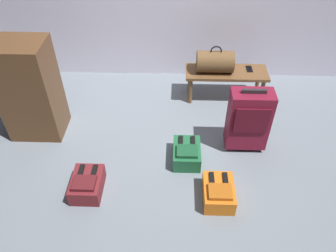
{
  "coord_description": "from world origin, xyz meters",
  "views": [
    {
      "loc": [
        0.01,
        -2.5,
        2.6
      ],
      "look_at": [
        -0.07,
        0.14,
        0.25
      ],
      "focal_mm": 35.71,
      "sensor_mm": 36.0,
      "label": 1
    }
  ],
  "objects_px": {
    "bench": "(226,75)",
    "suitcase_upright_burgundy": "(248,119)",
    "backpack_green": "(187,153)",
    "backpack_maroon": "(87,184)",
    "backpack_orange": "(219,193)",
    "cell_phone": "(249,69)",
    "duffel_bag_brown": "(215,62)",
    "side_cabinet": "(30,90)"
  },
  "relations": [
    {
      "from": "backpack_green",
      "to": "duffel_bag_brown",
      "type": "bearing_deg",
      "value": 73.28
    },
    {
      "from": "side_cabinet",
      "to": "bench",
      "type": "bearing_deg",
      "value": 17.75
    },
    {
      "from": "backpack_orange",
      "to": "cell_phone",
      "type": "bearing_deg",
      "value": 73.75
    },
    {
      "from": "backpack_maroon",
      "to": "backpack_green",
      "type": "bearing_deg",
      "value": 24.58
    },
    {
      "from": "backpack_maroon",
      "to": "suitcase_upright_burgundy",
      "type": "bearing_deg",
      "value": 22.57
    },
    {
      "from": "suitcase_upright_burgundy",
      "to": "side_cabinet",
      "type": "relative_size",
      "value": 0.68
    },
    {
      "from": "bench",
      "to": "cell_phone",
      "type": "bearing_deg",
      "value": 10.85
    },
    {
      "from": "bench",
      "to": "suitcase_upright_burgundy",
      "type": "bearing_deg",
      "value": -81.67
    },
    {
      "from": "cell_phone",
      "to": "backpack_maroon",
      "type": "distance_m",
      "value": 2.37
    },
    {
      "from": "bench",
      "to": "cell_phone",
      "type": "height_order",
      "value": "cell_phone"
    },
    {
      "from": "cell_phone",
      "to": "backpack_orange",
      "type": "xyz_separation_m",
      "value": [
        -0.49,
        -1.67,
        -0.3
      ]
    },
    {
      "from": "bench",
      "to": "suitcase_upright_burgundy",
      "type": "height_order",
      "value": "suitcase_upright_burgundy"
    },
    {
      "from": "backpack_orange",
      "to": "backpack_green",
      "type": "relative_size",
      "value": 1.0
    },
    {
      "from": "duffel_bag_brown",
      "to": "backpack_maroon",
      "type": "distance_m",
      "value": 2.06
    },
    {
      "from": "suitcase_upright_burgundy",
      "to": "backpack_maroon",
      "type": "height_order",
      "value": "suitcase_upright_burgundy"
    },
    {
      "from": "duffel_bag_brown",
      "to": "cell_phone",
      "type": "height_order",
      "value": "duffel_bag_brown"
    },
    {
      "from": "bench",
      "to": "duffel_bag_brown",
      "type": "bearing_deg",
      "value": 180.0
    },
    {
      "from": "backpack_maroon",
      "to": "side_cabinet",
      "type": "distance_m",
      "value": 1.21
    },
    {
      "from": "cell_phone",
      "to": "backpack_green",
      "type": "height_order",
      "value": "cell_phone"
    },
    {
      "from": "backpack_green",
      "to": "backpack_maroon",
      "type": "xyz_separation_m",
      "value": [
        -0.95,
        -0.43,
        0.0
      ]
    },
    {
      "from": "suitcase_upright_burgundy",
      "to": "backpack_orange",
      "type": "height_order",
      "value": "suitcase_upright_burgundy"
    },
    {
      "from": "duffel_bag_brown",
      "to": "side_cabinet",
      "type": "relative_size",
      "value": 0.4
    },
    {
      "from": "backpack_green",
      "to": "side_cabinet",
      "type": "distance_m",
      "value": 1.78
    },
    {
      "from": "suitcase_upright_burgundy",
      "to": "backpack_green",
      "type": "xyz_separation_m",
      "value": [
        -0.62,
        -0.22,
        -0.29
      ]
    },
    {
      "from": "bench",
      "to": "duffel_bag_brown",
      "type": "distance_m",
      "value": 0.25
    },
    {
      "from": "cell_phone",
      "to": "bench",
      "type": "bearing_deg",
      "value": -169.15
    },
    {
      "from": "duffel_bag_brown",
      "to": "side_cabinet",
      "type": "distance_m",
      "value": 2.12
    },
    {
      "from": "backpack_orange",
      "to": "backpack_green",
      "type": "bearing_deg",
      "value": 120.33
    },
    {
      "from": "duffel_bag_brown",
      "to": "backpack_orange",
      "type": "distance_m",
      "value": 1.67
    },
    {
      "from": "cell_phone",
      "to": "backpack_green",
      "type": "bearing_deg",
      "value": -123.38
    },
    {
      "from": "bench",
      "to": "duffel_bag_brown",
      "type": "relative_size",
      "value": 2.27
    },
    {
      "from": "backpack_green",
      "to": "backpack_maroon",
      "type": "relative_size",
      "value": 1.0
    },
    {
      "from": "cell_phone",
      "to": "backpack_green",
      "type": "distance_m",
      "value": 1.44
    },
    {
      "from": "bench",
      "to": "side_cabinet",
      "type": "relative_size",
      "value": 0.91
    },
    {
      "from": "backpack_orange",
      "to": "side_cabinet",
      "type": "bearing_deg",
      "value": 154.77
    },
    {
      "from": "duffel_bag_brown",
      "to": "backpack_green",
      "type": "relative_size",
      "value": 1.16
    },
    {
      "from": "backpack_orange",
      "to": "side_cabinet",
      "type": "distance_m",
      "value": 2.21
    },
    {
      "from": "duffel_bag_brown",
      "to": "suitcase_upright_burgundy",
      "type": "relative_size",
      "value": 0.59
    },
    {
      "from": "cell_phone",
      "to": "backpack_maroon",
      "type": "height_order",
      "value": "cell_phone"
    },
    {
      "from": "duffel_bag_brown",
      "to": "side_cabinet",
      "type": "xyz_separation_m",
      "value": [
        -2.0,
        -0.69,
        0.03
      ]
    },
    {
      "from": "backpack_orange",
      "to": "backpack_maroon",
      "type": "height_order",
      "value": "same"
    },
    {
      "from": "cell_phone",
      "to": "suitcase_upright_burgundy",
      "type": "distance_m",
      "value": 0.97
    }
  ]
}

